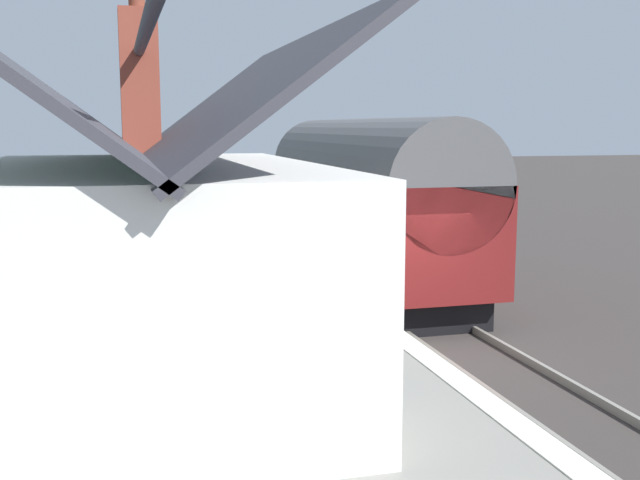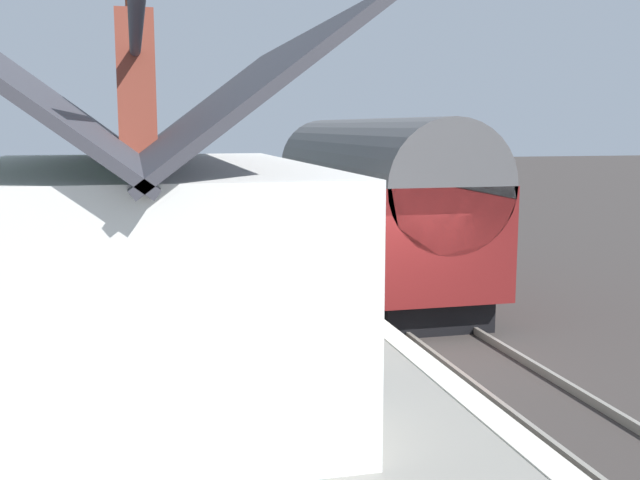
# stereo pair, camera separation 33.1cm
# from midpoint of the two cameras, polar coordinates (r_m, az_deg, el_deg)

# --- Properties ---
(ground_plane) EXTENTS (160.00, 160.00, 0.00)m
(ground_plane) POSITION_cam_midpoint_polar(r_m,az_deg,el_deg) (14.49, 7.38, -8.05)
(ground_plane) COLOR #383330
(platform) EXTENTS (32.00, 5.62, 0.97)m
(platform) POSITION_cam_midpoint_polar(r_m,az_deg,el_deg) (13.49, -7.97, -7.18)
(platform) COLOR gray
(platform) RESTS_ON ground
(platform_edge_coping) EXTENTS (32.00, 0.36, 0.02)m
(platform_edge_coping) POSITION_cam_midpoint_polar(r_m,az_deg,el_deg) (13.86, 2.89, -4.57)
(platform_edge_coping) COLOR beige
(platform_edge_coping) RESTS_ON platform
(rail_near) EXTENTS (52.00, 0.08, 0.14)m
(rail_near) POSITION_cam_midpoint_polar(r_m,az_deg,el_deg) (15.11, 13.17, -7.22)
(rail_near) COLOR gray
(rail_near) RESTS_ON ground
(rail_far) EXTENTS (52.00, 0.08, 0.14)m
(rail_far) POSITION_cam_midpoint_polar(r_m,az_deg,el_deg) (14.53, 8.06, -7.72)
(rail_far) COLOR gray
(rail_far) RESTS_ON ground
(train) EXTENTS (10.42, 2.73, 4.32)m
(train) POSITION_cam_midpoint_polar(r_m,az_deg,el_deg) (19.22, 4.37, 2.88)
(train) COLOR black
(train) RESTS_ON ground
(station_building) EXTENTS (7.20, 4.38, 5.24)m
(station_building) POSITION_cam_midpoint_polar(r_m,az_deg,el_deg) (9.71, -12.23, -1.55)
(station_building) COLOR white
(station_building) RESTS_ON platform
(bench_mid_platform) EXTENTS (1.42, 0.50, 0.88)m
(bench_mid_platform) POSITION_cam_midpoint_polar(r_m,az_deg,el_deg) (19.80, -7.11, 0.74)
(bench_mid_platform) COLOR teal
(bench_mid_platform) RESTS_ON platform
(bench_by_lamp) EXTENTS (1.41, 0.47, 0.88)m
(bench_by_lamp) POSITION_cam_midpoint_polar(r_m,az_deg,el_deg) (17.52, -7.30, -0.29)
(bench_by_lamp) COLOR teal
(bench_by_lamp) RESTS_ON platform
(bench_platform_end) EXTENTS (1.41, 0.48, 0.88)m
(bench_platform_end) POSITION_cam_midpoint_polar(r_m,az_deg,el_deg) (23.39, -8.75, 1.92)
(bench_platform_end) COLOR teal
(bench_platform_end) RESTS_ON platform
(planter_edge_far) EXTENTS (1.00, 0.32, 0.61)m
(planter_edge_far) POSITION_cam_midpoint_polar(r_m,az_deg,el_deg) (22.33, -13.86, 0.98)
(planter_edge_far) COLOR #9E5138
(planter_edge_far) RESTS_ON platform
(planter_bench_left) EXTENTS (0.98, 0.32, 0.59)m
(planter_bench_left) POSITION_cam_midpoint_polar(r_m,az_deg,el_deg) (23.04, -15.31, 1.12)
(planter_bench_left) COLOR black
(planter_bench_left) RESTS_ON platform
(planter_by_door) EXTENTS (0.67, 0.67, 0.94)m
(planter_by_door) POSITION_cam_midpoint_polar(r_m,az_deg,el_deg) (15.51, -16.82, -1.80)
(planter_by_door) COLOR teal
(planter_by_door) RESTS_ON platform
(station_sign_board) EXTENTS (0.96, 0.06, 1.57)m
(station_sign_board) POSITION_cam_midpoint_polar(r_m,az_deg,el_deg) (15.89, -2.47, 1.45)
(station_sign_board) COLOR black
(station_sign_board) RESTS_ON platform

